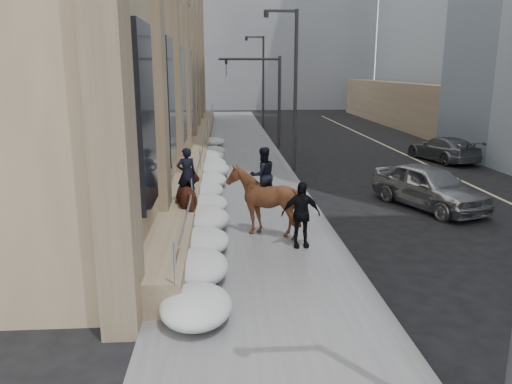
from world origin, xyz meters
TOP-DOWN VIEW (x-y plane):
  - ground at (0.00, 0.00)m, footprint 140.00×140.00m
  - sidewalk at (0.00, 10.00)m, footprint 5.00×80.00m
  - curb at (2.62, 10.00)m, footprint 0.24×80.00m
  - lane_line at (10.50, 10.00)m, footprint 0.15×70.00m
  - limestone_building at (-5.26, 19.96)m, footprint 6.10×44.00m
  - bg_building_mid at (4.00, 60.00)m, footprint 30.00×12.00m
  - bg_building_far at (-6.00, 72.00)m, footprint 24.00×12.00m
  - streetlight_mid at (2.74, 14.00)m, footprint 1.71×0.24m
  - streetlight_far at (2.74, 34.00)m, footprint 1.71×0.24m
  - traffic_signal at (2.07, 22.00)m, footprint 4.10×0.22m
  - snow_bank at (-1.42, 8.11)m, footprint 1.70×18.10m
  - mounted_horse_left at (-1.83, 4.36)m, footprint 1.52×2.35m
  - mounted_horse_right at (0.40, 3.38)m, footprint 2.31×2.44m
  - pedestrian at (1.41, 2.20)m, footprint 1.15×0.53m
  - car_silver at (6.98, 6.48)m, footprint 3.63×5.28m
  - car_grey at (11.81, 16.15)m, footprint 3.10×5.22m

SIDE VIEW (x-z plane):
  - ground at x=0.00m, z-range 0.00..0.00m
  - lane_line at x=10.50m, z-range 0.00..0.01m
  - sidewalk at x=0.00m, z-range 0.00..0.12m
  - curb at x=2.62m, z-range 0.00..0.12m
  - snow_bank at x=-1.42m, z-range 0.09..0.85m
  - car_grey at x=11.81m, z-range 0.00..1.42m
  - car_silver at x=6.98m, z-range 0.00..1.67m
  - pedestrian at x=1.41m, z-range 0.12..2.05m
  - mounted_horse_left at x=-1.83m, z-range -0.17..2.41m
  - mounted_horse_right at x=0.40m, z-range -0.08..2.66m
  - traffic_signal at x=2.07m, z-range 1.00..7.00m
  - streetlight_mid at x=2.74m, z-range 0.58..8.58m
  - streetlight_far at x=2.74m, z-range 0.58..8.58m
  - limestone_building at x=-5.26m, z-range -0.10..17.90m
  - bg_building_far at x=-6.00m, z-range 0.00..20.00m
  - bg_building_mid at x=4.00m, z-range 0.00..28.00m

